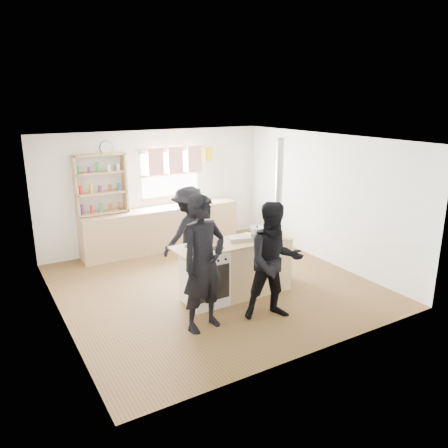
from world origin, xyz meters
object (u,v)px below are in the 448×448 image
at_px(stockpot_stove, 211,237).
at_px(skillet_greens, 201,250).
at_px(thermos, 199,196).
at_px(roast_tray, 240,239).
at_px(flue_heater, 277,245).
at_px(cooking_island, 237,268).
at_px(stockpot_counter, 257,232).
at_px(bread_board, 275,232).
at_px(person_near_right, 274,262).
at_px(person_near_left, 204,263).
at_px(person_far, 189,233).

bearing_deg(stockpot_stove, skillet_greens, -136.67).
height_order(thermos, roast_tray, thermos).
xyz_separation_m(roast_tray, flue_heater, (0.90, 0.19, -0.33)).
bearing_deg(thermos, cooking_island, -105.09).
bearing_deg(stockpot_counter, cooking_island, -176.95).
bearing_deg(cooking_island, bread_board, -4.36).
relative_size(skillet_greens, flue_heater, 0.16).
distance_m(cooking_island, stockpot_stove, 0.69).
bearing_deg(roast_tray, person_near_right, -89.67).
distance_m(thermos, skillet_greens, 3.29).
height_order(thermos, person_near_left, person_near_left).
distance_m(thermos, stockpot_counter, 2.77).
distance_m(skillet_greens, flue_heater, 1.75).
bearing_deg(stockpot_counter, roast_tray, -175.17).
relative_size(thermos, bread_board, 0.94).
bearing_deg(cooking_island, skillet_greens, -167.51).
distance_m(thermos, person_far, 2.05).
distance_m(thermos, bread_board, 2.83).
bearing_deg(stockpot_counter, flue_heater, 16.44).
bearing_deg(person_near_right, skillet_greens, 155.23).
height_order(stockpot_counter, person_far, person_far).
height_order(stockpot_stove, person_near_left, person_near_left).
height_order(bread_board, person_near_left, person_near_left).
xyz_separation_m(stockpot_stove, stockpot_counter, (0.79, -0.15, 0.00)).
relative_size(bread_board, person_far, 0.20).
bearing_deg(bread_board, roast_tray, 176.08).
height_order(stockpot_counter, person_near_right, person_near_right).
bearing_deg(bread_board, flue_heater, 44.50).
xyz_separation_m(skillet_greens, stockpot_stove, (0.36, 0.34, 0.06)).
bearing_deg(cooking_island, person_far, 107.71).
bearing_deg(person_near_right, thermos, 98.21).
relative_size(flue_heater, person_far, 1.50).
xyz_separation_m(bread_board, person_far, (-1.04, 1.10, -0.15)).
bearing_deg(roast_tray, person_far, 109.86).
height_order(stockpot_stove, person_near_right, person_near_right).
relative_size(skillet_greens, person_near_right, 0.23).
relative_size(stockpot_counter, person_near_right, 0.15).
relative_size(roast_tray, flue_heater, 0.16).
xyz_separation_m(person_near_right, person_far, (-0.39, 1.97, -0.04)).
relative_size(stockpot_counter, person_far, 0.15).
relative_size(thermos, cooking_island, 0.16).
bearing_deg(thermos, bread_board, -90.81).
xyz_separation_m(stockpot_counter, flue_heater, (0.55, 0.16, -0.37)).
height_order(roast_tray, flue_heater, flue_heater).
bearing_deg(person_far, roast_tray, 94.56).
height_order(cooking_island, person_near_left, person_near_left).
bearing_deg(person_near_left, flue_heater, 13.10).
bearing_deg(cooking_island, person_near_right, -86.77).
xyz_separation_m(cooking_island, bread_board, (0.71, -0.05, 0.51)).
relative_size(stockpot_counter, bread_board, 0.79).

